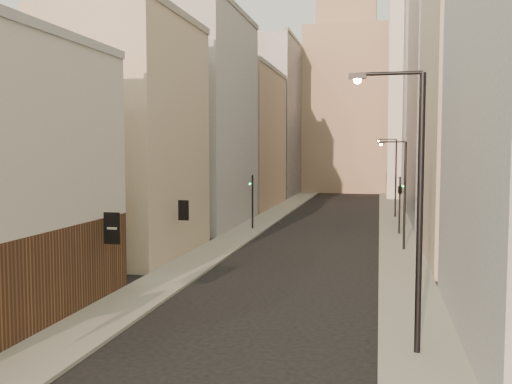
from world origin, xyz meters
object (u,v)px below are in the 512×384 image
Objects in this scene: streetlamp_near at (413,195)px; streetlamp_far at (394,173)px; white_tower at (416,73)px; traffic_light_left at (253,193)px; traffic_light_right at (400,190)px; streetlamp_mid at (402,189)px; clock_tower at (346,91)px.

streetlamp_near reaches higher than streetlamp_far.
traffic_light_left is at bearing -112.97° from white_tower.
streetlamp_far is 1.69× the size of traffic_light_right.
white_tower is 8.30× the size of traffic_light_right.
traffic_light_left is (-12.80, 8.30, -1.15)m from streetlamp_mid.
clock_tower is 8.98× the size of traffic_light_left.
white_tower is at bearing 81.46° from streetlamp_far.
traffic_light_right is at bearing 100.49° from streetlamp_mid.
white_tower is (11.00, -14.00, 0.97)m from clock_tower.
traffic_light_right is (-3.34, -38.93, -14.74)m from white_tower.
streetlamp_near is at bearing -93.29° from white_tower.
traffic_light_left is 12.95m from traffic_light_right.
clock_tower is 42.97m from streetlamp_far.
clock_tower reaches higher than streetlamp_near.
traffic_light_right is (0.13, 7.74, -0.64)m from streetlamp_mid.
clock_tower is 55.22m from traffic_light_right.
clock_tower is 8.98× the size of traffic_light_right.
streetlamp_far is at bearing -97.72° from white_tower.
streetlamp_near is 2.00× the size of traffic_light_right.
streetlamp_near is 21.46m from streetlamp_mid.
clock_tower is at bearing 96.50° from streetlamp_near.
streetlamp_near is 1.18× the size of streetlamp_far.
streetlamp_near is at bearing -91.28° from streetlamp_far.
clock_tower is 5.69× the size of streetlamp_mid.
clock_tower is at bearing -114.92° from traffic_light_left.
traffic_light_left is (-16.26, -38.37, -15.24)m from white_tower.
streetlamp_mid is at bearing -90.51° from streetlamp_far.
traffic_light_right is at bearing -81.76° from clock_tower.
streetlamp_near is 2.00× the size of traffic_light_left.
traffic_light_right is (7.66, -52.93, -13.77)m from clock_tower.
streetlamp_near reaches higher than traffic_light_left.
streetlamp_near reaches higher than streetlamp_mid.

